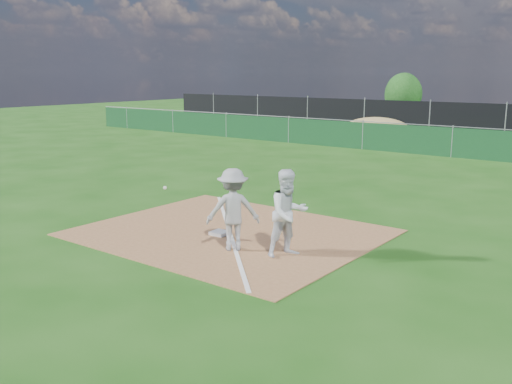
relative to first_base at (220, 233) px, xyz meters
The scene contains 12 objects.
ground 9.27m from the first_base, 89.72° to the left, with size 90.00×90.00×0.00m, color #194B10.
infield_dirt 0.28m from the first_base, 80.71° to the left, with size 6.00×5.00×0.02m, color #905F39.
foul_line 0.28m from the first_base, 80.71° to the left, with size 0.08×7.00×0.01m, color white.
green_fence 14.29m from the first_base, 89.82° to the left, with size 44.00×0.05×1.20m, color #0F391B.
dirt_mound 18.46m from the first_base, 105.58° to the left, with size 3.38×2.60×1.17m, color #A48B4F.
black_fence 22.29m from the first_base, 89.88° to the left, with size 46.00×0.04×1.80m, color black.
first_base is the anchor object (origin of this frame).
play_at_first 1.32m from the first_base, 34.73° to the right, with size 2.60×1.14×1.60m.
runner 2.09m from the first_base, ahead, with size 0.81×0.63×1.66m, color silver.
car_left 28.04m from the first_base, 105.18° to the left, with size 1.83×4.55×1.55m, color #A4A7AC.
car_mid 27.49m from the first_base, 93.61° to the left, with size 1.41×4.05×1.34m, color black.
tree_left 34.70m from the first_base, 107.11° to the left, with size 2.81×2.81×3.34m.
Camera 1 is at (7.67, -8.07, 3.42)m, focal length 40.00 mm.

